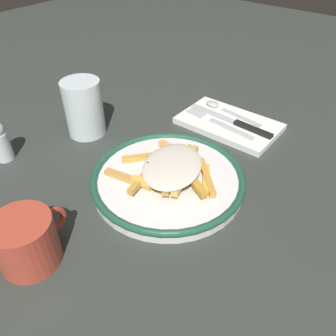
# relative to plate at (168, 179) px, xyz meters

# --- Properties ---
(ground_plane) EXTENTS (2.60, 2.60, 0.00)m
(ground_plane) POSITION_rel_plate_xyz_m (0.00, 0.00, -0.01)
(ground_plane) COLOR #313632
(plate) EXTENTS (0.27, 0.27, 0.02)m
(plate) POSITION_rel_plate_xyz_m (0.00, 0.00, 0.00)
(plate) COLOR white
(plate) RESTS_ON ground_plane
(fries_heap) EXTENTS (0.18, 0.19, 0.04)m
(fries_heap) POSITION_rel_plate_xyz_m (-0.00, -0.01, 0.03)
(fries_heap) COLOR orange
(fries_heap) RESTS_ON plate
(napkin) EXTENTS (0.13, 0.22, 0.01)m
(napkin) POSITION_rel_plate_xyz_m (0.24, 0.02, -0.01)
(napkin) COLOR white
(napkin) RESTS_ON ground_plane
(fork) EXTENTS (0.04, 0.18, 0.00)m
(fork) POSITION_rel_plate_xyz_m (0.21, 0.03, 0.00)
(fork) COLOR silver
(fork) RESTS_ON napkin
(knife) EXTENTS (0.03, 0.21, 0.01)m
(knife) POSITION_rel_plate_xyz_m (0.24, -0.00, 0.00)
(knife) COLOR black
(knife) RESTS_ON napkin
(spoon) EXTENTS (0.03, 0.15, 0.01)m
(spoon) POSITION_rel_plate_xyz_m (0.27, 0.05, 0.00)
(spoon) COLOR silver
(spoon) RESTS_ON napkin
(water_glass) EXTENTS (0.08, 0.08, 0.12)m
(water_glass) POSITION_rel_plate_xyz_m (0.03, 0.25, 0.05)
(water_glass) COLOR silver
(water_glass) RESTS_ON ground_plane
(coffee_mug) EXTENTS (0.11, 0.08, 0.08)m
(coffee_mug) POSITION_rel_plate_xyz_m (-0.24, 0.05, 0.03)
(coffee_mug) COLOR #B7422F
(coffee_mug) RESTS_ON ground_plane
(salt_shaker) EXTENTS (0.03, 0.03, 0.08)m
(salt_shaker) POSITION_rel_plate_xyz_m (-0.14, 0.30, 0.03)
(salt_shaker) COLOR silver
(salt_shaker) RESTS_ON ground_plane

